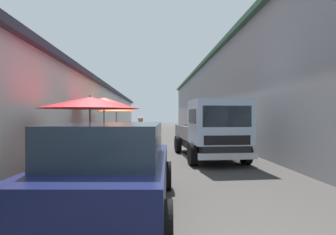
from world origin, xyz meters
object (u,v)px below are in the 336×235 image
object	(u,v)px
fruit_stall_mid_lane	(104,108)
hatchback_car	(113,167)
vendor_in_shade	(140,134)
plastic_stool	(148,137)
vendor_by_crates	(197,125)
fruit_stall_near_left	(116,114)
parked_scooter	(130,133)
delivery_truck	(213,131)
fruit_stall_far_right	(91,114)

from	to	relation	value
fruit_stall_mid_lane	hatchback_car	size ratio (longest dim) A/B	0.63
vendor_in_shade	plastic_stool	bearing A→B (deg)	-1.86
vendor_by_crates	fruit_stall_near_left	bearing A→B (deg)	123.64
parked_scooter	delivery_truck	bearing A→B (deg)	-156.63
fruit_stall_far_right	delivery_truck	distance (m)	4.18
parked_scooter	plastic_stool	distance (m)	1.58
delivery_truck	hatchback_car	bearing A→B (deg)	150.25
fruit_stall_far_right	plastic_stool	size ratio (longest dim) A/B	6.15
delivery_truck	vendor_by_crates	xyz separation A→B (m)	(9.34, -0.96, -0.09)
fruit_stall_far_right	vendor_in_shade	world-z (taller)	fruit_stall_far_right
vendor_in_shade	plastic_stool	xyz separation A→B (m)	(5.72, -0.19, -0.54)
parked_scooter	vendor_by_crates	bearing A→B (deg)	-74.50
fruit_stall_mid_lane	plastic_stool	xyz separation A→B (m)	(4.14, -1.84, -1.57)
delivery_truck	vendor_in_shade	bearing A→B (deg)	63.39
fruit_stall_mid_lane	delivery_truck	xyz separation A→B (m)	(-2.86, -4.21, -0.85)
fruit_stall_far_right	parked_scooter	xyz separation A→B (m)	(9.89, -0.24, -1.16)
vendor_by_crates	vendor_in_shade	bearing A→B (deg)	156.41
parked_scooter	plastic_stool	size ratio (longest dim) A/B	3.79
hatchback_car	delivery_truck	size ratio (longest dim) A/B	0.80
fruit_stall_far_right	vendor_in_shade	xyz separation A→B (m)	(3.07, -1.18, -0.74)
fruit_stall_far_right	vendor_by_crates	xyz separation A→B (m)	(11.13, -4.70, -0.67)
plastic_stool	fruit_stall_far_right	bearing A→B (deg)	171.16
fruit_stall_near_left	hatchback_car	distance (m)	10.85
fruit_stall_mid_lane	parked_scooter	distance (m)	5.48
fruit_stall_near_left	delivery_truck	xyz separation A→B (m)	(-5.95, -4.13, -0.62)
fruit_stall_near_left	vendor_in_shade	world-z (taller)	fruit_stall_near_left
delivery_truck	vendor_by_crates	distance (m)	9.39
fruit_stall_mid_lane	fruit_stall_far_right	size ratio (longest dim) A/B	0.95
plastic_stool	delivery_truck	bearing A→B (deg)	-161.31
fruit_stall_near_left	parked_scooter	xyz separation A→B (m)	(2.15, -0.63, -1.21)
fruit_stall_far_right	vendor_by_crates	distance (m)	12.10
fruit_stall_near_left	plastic_stool	world-z (taller)	fruit_stall_near_left
fruit_stall_mid_lane	vendor_in_shade	bearing A→B (deg)	-133.55
parked_scooter	plastic_stool	bearing A→B (deg)	-134.23
fruit_stall_mid_lane	fruit_stall_far_right	bearing A→B (deg)	-174.13
fruit_stall_far_right	hatchback_car	xyz separation A→B (m)	(-2.98, -1.01, -0.87)
fruit_stall_mid_lane	parked_scooter	world-z (taller)	fruit_stall_mid_lane
vendor_in_shade	parked_scooter	xyz separation A→B (m)	(6.82, 0.95, -0.42)
fruit_stall_near_left	vendor_by_crates	world-z (taller)	fruit_stall_near_left
fruit_stall_far_right	fruit_stall_near_left	bearing A→B (deg)	2.93
hatchback_car	vendor_in_shade	distance (m)	6.05
hatchback_car	vendor_in_shade	bearing A→B (deg)	-1.65
fruit_stall_far_right	parked_scooter	size ratio (longest dim) A/B	1.62
fruit_stall_mid_lane	plastic_stool	distance (m)	4.80
fruit_stall_far_right	delivery_truck	world-z (taller)	fruit_stall_far_right
fruit_stall_near_left	vendor_by_crates	bearing A→B (deg)	-56.36
hatchback_car	parked_scooter	distance (m)	12.90
parked_scooter	hatchback_car	bearing A→B (deg)	-176.57
fruit_stall_near_left	fruit_stall_mid_lane	world-z (taller)	fruit_stall_mid_lane
delivery_truck	plastic_stool	distance (m)	7.42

